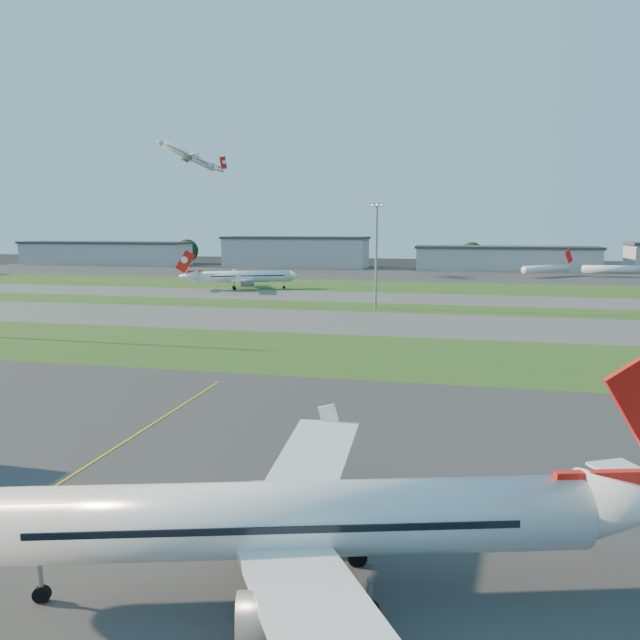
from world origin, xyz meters
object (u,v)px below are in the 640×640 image
(airliner_parked, at_px, (303,521))
(airliner_taxiing, at_px, (244,277))
(mini_jet_near, at_px, (547,269))
(mini_jet_far, at_px, (617,269))
(light_mast_centre, at_px, (376,249))

(airliner_parked, distance_m, airliner_taxiing, 170.75)
(airliner_taxiing, bearing_deg, mini_jet_near, -166.59)
(airliner_taxiing, distance_m, mini_jet_far, 151.15)
(airliner_parked, xyz_separation_m, mini_jet_far, (68.38, 238.08, -1.07))
(airliner_parked, relative_size, mini_jet_far, 1.36)
(airliner_parked, xyz_separation_m, airliner_taxiing, (-60.78, 159.57, -0.34))
(airliner_parked, height_order, airliner_taxiing, airliner_parked)
(mini_jet_far, distance_m, light_mast_centre, 142.26)
(airliner_parked, distance_m, mini_jet_near, 237.55)
(airliner_parked, height_order, light_mast_centre, light_mast_centre)
(light_mast_centre, bearing_deg, mini_jet_far, 55.16)
(airliner_parked, bearing_deg, light_mast_centre, 79.95)
(light_mast_centre, bearing_deg, airliner_taxiing, 141.82)
(mini_jet_near, bearing_deg, airliner_parked, -143.39)
(airliner_parked, xyz_separation_m, light_mast_centre, (-12.62, 121.70, 10.46))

